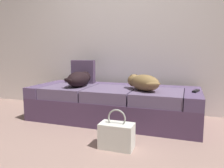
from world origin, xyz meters
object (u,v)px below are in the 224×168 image
Objects in this scene: couch at (113,104)px; handbag at (117,135)px; throw_pillow at (83,72)px; dog_tan at (143,82)px; tv_remote at (196,91)px; dog_dark at (80,79)px.

couch is 5.80× the size of handbag.
dog_tan is at bearing -19.14° from throw_pillow.
tv_remote reaches higher than couch.
couch is at bearing 165.95° from dog_tan.
throw_pillow is 0.90× the size of handbag.
tv_remote is at bearing 49.01° from handbag.
dog_dark is 1.48m from tv_remote.
couch is 3.70× the size of dog_dark.
dog_dark is (-0.46, -0.07, 0.32)m from couch.
throw_pillow is at bearing 106.90° from dog_dark.
dog_dark is 0.87m from dog_tan.
tv_remote is at bearing 8.08° from dog_tan.
dog_dark reaches higher than couch.
dog_dark is at bearing -159.10° from tv_remote.
throw_pillow is at bearing 160.86° from dog_tan.
couch is 14.61× the size of tv_remote.
dog_tan is (0.87, -0.03, -0.00)m from dog_dark.
handbag is (0.31, -0.83, -0.09)m from couch.
couch is 1.05m from tv_remote.
dog_dark is at bearing -171.22° from couch.
dog_tan is 1.02m from throw_pillow.
tv_remote is (0.61, 0.09, -0.09)m from dog_tan.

